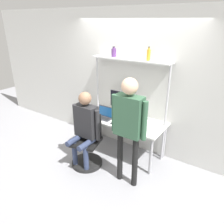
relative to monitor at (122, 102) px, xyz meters
The scene contains 12 objects.
ground_plane 1.16m from the monitor, 75.24° to the right, with size 12.00×12.00×0.00m, color gray.
wall_back 0.43m from the monitor, 51.31° to the left, with size 8.00×0.06×2.70m.
desk 0.42m from the monitor, 52.58° to the right, with size 1.62×0.71×0.73m.
shelf_unit 0.55m from the monitor, ahead, with size 1.54×0.25×1.83m.
monitor is the anchor object (origin of this frame).
laptop 0.42m from the monitor, 120.23° to the right, with size 0.34×0.21×0.21m.
cell_phone 0.49m from the monitor, 77.30° to the right, with size 0.07×0.15×0.01m.
office_chair 1.12m from the monitor, 102.20° to the right, with size 0.56×0.56×0.95m.
person_seated 0.93m from the monitor, 100.95° to the right, with size 0.57×0.47×1.39m.
person_standing 1.11m from the monitor, 52.76° to the right, with size 0.59×0.24×1.75m.
bottle_purple 0.94m from the monitor, behind, with size 0.09×0.09×0.19m.
bottle_amber 1.06m from the monitor, ahead, with size 0.06×0.06×0.23m.
Camera 1 is at (1.94, -2.83, 2.48)m, focal length 35.00 mm.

